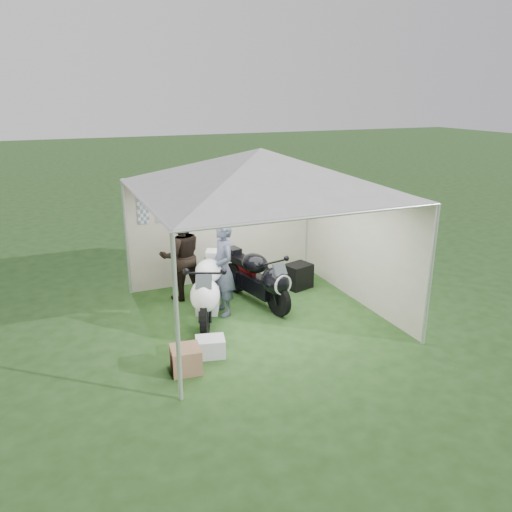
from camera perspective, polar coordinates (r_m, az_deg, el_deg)
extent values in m
plane|color=#234619|center=(9.15, 0.52, -6.78)|extent=(80.00, 80.00, 0.00)
cylinder|color=silver|center=(6.38, -9.04, -7.26)|extent=(0.06, 0.06, 2.30)
cylinder|color=silver|center=(8.17, 19.29, -2.27)|extent=(0.06, 0.06, 2.30)
cylinder|color=silver|center=(10.08, -14.56, 1.97)|extent=(0.06, 0.06, 2.30)
cylinder|color=silver|center=(11.31, 5.89, 4.20)|extent=(0.06, 0.06, 2.30)
cube|color=beige|center=(10.52, -3.75, 3.20)|extent=(4.00, 0.02, 2.30)
cube|color=beige|center=(8.19, -12.43, -1.60)|extent=(0.02, 4.00, 2.30)
cube|color=beige|center=(9.66, 11.52, 1.49)|extent=(0.02, 4.00, 2.30)
pyramid|color=silver|center=(8.39, 0.57, 9.86)|extent=(5.66, 5.66, 0.70)
cube|color=#99A5B7|center=(9.95, -12.87, 6.05)|extent=(0.22, 0.02, 0.28)
cube|color=#99A5B7|center=(10.01, -10.89, 6.25)|extent=(0.22, 0.02, 0.28)
cube|color=#99A5B7|center=(10.09, -8.94, 6.45)|extent=(0.22, 0.01, 0.28)
cube|color=#99A5B7|center=(10.17, -7.02, 6.63)|extent=(0.22, 0.01, 0.28)
cube|color=#99A5B7|center=(10.01, -12.75, 4.37)|extent=(0.22, 0.02, 0.28)
cube|color=#99A5B7|center=(10.08, -10.79, 4.59)|extent=(0.22, 0.01, 0.28)
cube|color=#99A5B7|center=(10.15, -8.86, 4.79)|extent=(0.22, 0.02, 0.28)
cube|color=#99A5B7|center=(10.24, -6.95, 4.99)|extent=(0.22, 0.01, 0.28)
cylinder|color=#D8590C|center=(10.38, -2.74, 7.54)|extent=(3.20, 0.02, 0.02)
cylinder|color=black|center=(8.33, -5.84, -7.01)|extent=(0.36, 0.65, 0.66)
cylinder|color=black|center=(9.74, -4.94, -3.16)|extent=(0.41, 0.67, 0.66)
cube|color=white|center=(8.95, -5.40, -4.56)|extent=(0.75, 1.11, 0.33)
ellipsoid|color=white|center=(8.29, -5.84, -4.49)|extent=(0.71, 0.80, 0.55)
ellipsoid|color=white|center=(8.89, -5.42, -1.67)|extent=(0.71, 0.81, 0.39)
cube|color=black|center=(9.32, -5.16, -1.14)|extent=(0.52, 0.72, 0.15)
cube|color=white|center=(9.64, -4.99, 0.07)|extent=(0.35, 0.40, 0.20)
cube|color=black|center=(9.29, -5.19, -2.45)|extent=(0.33, 0.60, 0.11)
cube|color=#3F474C|center=(8.06, -6.00, -2.98)|extent=(0.30, 0.25, 0.23)
cylinder|color=black|center=(9.04, 2.60, -5.02)|extent=(0.23, 0.62, 0.61)
cylinder|color=black|center=(10.12, -2.32, -2.42)|extent=(0.28, 0.63, 0.61)
cube|color=black|center=(9.50, 0.18, -3.29)|extent=(0.54, 1.02, 0.31)
ellipsoid|color=black|center=(8.99, 2.23, -2.91)|extent=(0.58, 0.69, 0.51)
ellipsoid|color=black|center=(9.44, -0.18, -0.81)|extent=(0.57, 0.71, 0.36)
cube|color=black|center=(9.78, -1.54, -0.51)|extent=(0.39, 0.65, 0.14)
cube|color=black|center=(10.02, -2.60, 0.44)|extent=(0.28, 0.35, 0.18)
cube|color=maroon|center=(9.75, -1.20, -1.63)|extent=(0.22, 0.57, 0.10)
cube|color=#3F474C|center=(8.81, 2.73, -1.54)|extent=(0.27, 0.20, 0.21)
cylinder|color=white|center=(8.83, 3.11, -3.33)|extent=(0.36, 0.10, 0.37)
cube|color=blue|center=(10.26, -2.61, -3.09)|extent=(0.43, 0.32, 0.29)
imported|color=black|center=(9.71, -8.55, -0.02)|extent=(0.85, 0.66, 1.73)
imported|color=slate|center=(8.94, -3.81, -1.44)|extent=(0.45, 0.65, 1.74)
cube|color=black|center=(10.35, 4.84, -2.29)|extent=(0.60, 0.53, 0.51)
cube|color=silver|center=(7.82, -5.24, -10.30)|extent=(0.51, 0.43, 0.29)
cube|color=#8B6349|center=(7.44, -8.03, -11.62)|extent=(0.46, 0.46, 0.37)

